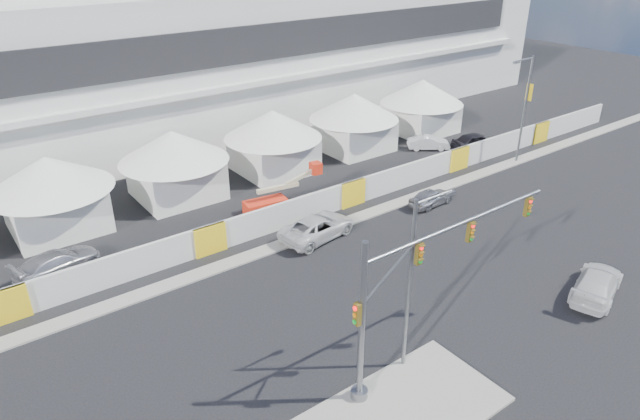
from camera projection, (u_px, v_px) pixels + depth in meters
ground at (439, 330)px, 30.16m from camera, size 160.00×160.00×0.00m
median_island at (396, 416)px, 24.76m from camera, size 10.00×5.00×0.15m
far_curb at (490, 170)px, 49.82m from camera, size 80.00×1.20×0.12m
stadium at (212, 29)px, 60.42m from camera, size 80.00×24.80×21.98m
tent_row at (226, 147)px, 46.26m from camera, size 53.40×8.40×5.40m
hoarding_fence at (352, 193)px, 43.34m from camera, size 70.00×0.25×2.00m
scaffold_tower at (478, 34)px, 77.96m from camera, size 4.40×4.40×12.00m
sedan_silver at (431, 197)px, 43.46m from camera, size 1.77×3.95×1.32m
pickup_curb at (318, 227)px, 38.85m from camera, size 3.45×6.00×1.57m
pickup_near at (597, 283)px, 32.71m from camera, size 3.80×5.84×1.57m
lot_car_a at (428, 143)px, 54.50m from camera, size 3.46×4.02×1.31m
lot_car_b at (476, 141)px, 54.36m from camera, size 3.13×5.18×1.65m
lot_car_c at (57, 263)px, 34.79m from camera, size 3.34×5.57×1.51m
traffic_mast at (405, 295)px, 24.99m from camera, size 12.02×0.78×8.03m
streetlight_median at (414, 273)px, 25.56m from camera, size 2.43×0.24×8.80m
streetlight_curb at (524, 103)px, 49.25m from camera, size 2.83×0.64×9.56m
boom_lift at (272, 200)px, 42.63m from camera, size 6.36×1.87×3.17m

